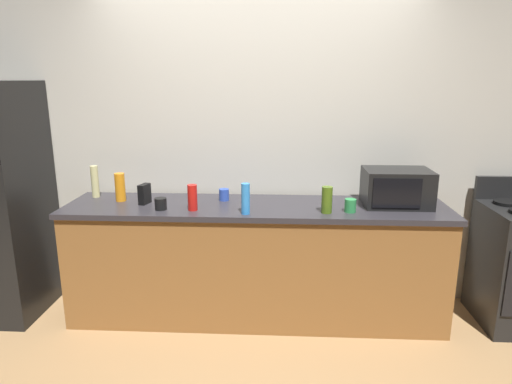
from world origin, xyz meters
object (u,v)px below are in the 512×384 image
object	(u,v)px
bottle_olive_oil	(327,200)
bottle_hot_sauce	(192,198)
bottle_dish_soap	(120,187)
bottle_spray_cleaner	(246,199)
bottle_vinegar	(95,182)
microwave	(397,188)
mug_black	(161,204)
mug_blue	(224,195)
mug_green	(350,206)
cordless_phone	(145,194)

from	to	relation	value
bottle_olive_oil	bottle_hot_sauce	bearing A→B (deg)	179.13
bottle_dish_soap	bottle_spray_cleaner	bearing A→B (deg)	-16.51
bottle_spray_cleaner	bottle_vinegar	distance (m)	1.28
bottle_hot_sauce	microwave	bearing A→B (deg)	7.95
microwave	bottle_vinegar	xyz separation A→B (m)	(-2.32, 0.12, -0.01)
bottle_spray_cleaner	bottle_olive_oil	size ratio (longest dim) A/B	1.16
mug_black	bottle_dish_soap	bearing A→B (deg)	149.32
bottle_spray_cleaner	microwave	bearing A→B (deg)	14.21
bottle_spray_cleaner	mug_blue	size ratio (longest dim) A/B	2.42
microwave	bottle_hot_sauce	size ratio (longest dim) A/B	2.58
bottle_dish_soap	bottle_vinegar	xyz separation A→B (m)	(-0.24, 0.10, 0.02)
bottle_spray_cleaner	bottle_olive_oil	bearing A→B (deg)	5.70
mug_green	bottle_dish_soap	bearing A→B (deg)	173.15
bottle_olive_oil	microwave	bearing A→B (deg)	22.60
microwave	mug_black	size ratio (longest dim) A/B	5.62
mug_green	bottle_olive_oil	bearing A→B (deg)	-170.18
bottle_spray_cleaner	mug_green	xyz separation A→B (m)	(0.73, 0.09, -0.06)
microwave	mug_blue	size ratio (longest dim) A/B	5.36
cordless_phone	mug_black	bearing A→B (deg)	-27.89
bottle_olive_oil	mug_blue	distance (m)	0.81
bottle_vinegar	bottle_spray_cleaner	bearing A→B (deg)	-17.95
bottle_spray_cleaner	mug_blue	bearing A→B (deg)	118.92
mug_green	bottle_vinegar	bearing A→B (deg)	170.98
bottle_vinegar	bottle_hot_sauce	bearing A→B (deg)	-21.21
microwave	bottle_olive_oil	xyz separation A→B (m)	(-0.53, -0.22, -0.04)
mug_blue	bottle_spray_cleaner	bearing A→B (deg)	-61.08
bottle_olive_oil	bottle_hot_sauce	xyz separation A→B (m)	(-0.95, 0.01, -0.00)
bottle_dish_soap	bottle_vinegar	distance (m)	0.26
bottle_dish_soap	mug_black	xyz separation A→B (m)	(0.37, -0.22, -0.07)
bottle_hot_sauce	bottle_dish_soap	bearing A→B (deg)	159.77
microwave	bottle_olive_oil	size ratio (longest dim) A/B	2.55
bottle_olive_oil	bottle_hot_sauce	size ratio (longest dim) A/B	1.01
bottle_olive_oil	mug_green	world-z (taller)	bottle_olive_oil
cordless_phone	mug_blue	size ratio (longest dim) A/B	1.67
bottle_olive_oil	bottle_vinegar	size ratio (longest dim) A/B	0.75
microwave	bottle_dish_soap	size ratio (longest dim) A/B	2.22
mug_black	mug_green	size ratio (longest dim) A/B	0.91
bottle_hot_sauce	bottle_spray_cleaner	bearing A→B (deg)	-10.43
microwave	mug_black	bearing A→B (deg)	-173.21
bottle_spray_cleaner	bottle_hot_sauce	distance (m)	0.39
microwave	cordless_phone	distance (m)	1.87
bottle_olive_oil	mug_black	size ratio (longest dim) A/B	2.20
bottle_spray_cleaner	bottle_hot_sauce	size ratio (longest dim) A/B	1.17
microwave	bottle_vinegar	bearing A→B (deg)	177.07
microwave	bottle_hot_sauce	world-z (taller)	microwave
mug_black	mug_blue	bearing A→B (deg)	33.23
mug_blue	mug_black	bearing A→B (deg)	-146.77
bottle_hot_sauce	mug_black	size ratio (longest dim) A/B	2.18
cordless_phone	mug_green	xyz separation A→B (m)	(1.51, -0.14, -0.03)
cordless_phone	bottle_dish_soap	bearing A→B (deg)	176.98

